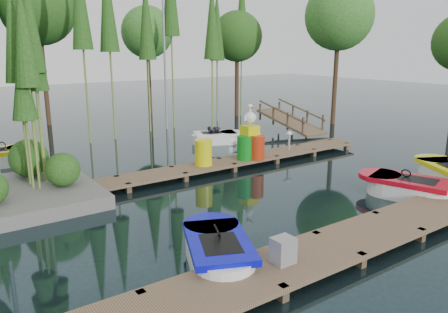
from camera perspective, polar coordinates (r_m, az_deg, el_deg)
ground_plane at (r=13.09m, az=-0.54°, el=-5.42°), size 90.00×90.00×0.00m
near_dock at (r=9.90m, az=14.62°, el=-11.13°), size 18.00×1.50×0.50m
far_dock at (r=15.54m, az=-2.71°, el=-1.38°), size 15.00×1.20×0.50m
tree_screen at (r=21.43m, az=-22.65°, el=17.75°), size 34.42×18.53×10.31m
lamp_rear at (r=23.85m, az=-7.79°, el=13.72°), size 0.30×0.30×7.25m
ramp at (r=23.40m, az=8.72°, el=4.64°), size 1.50×3.94×1.49m
boat_blue at (r=9.23m, az=-0.79°, el=-12.34°), size 2.21×3.00×0.92m
boat_red at (r=14.18m, az=22.89°, el=-3.85°), size 2.09×3.07×0.95m
boat_yellow_far at (r=18.61m, az=-27.22°, el=-0.11°), size 2.97×1.46×1.45m
boat_white_far at (r=20.39m, az=-1.06°, el=2.47°), size 2.69×1.92×1.16m
utility_cabinet at (r=8.70m, az=7.72°, el=-12.05°), size 0.43×0.36×0.52m
yellow_barrel at (r=15.41m, az=-2.70°, el=0.53°), size 0.61×0.61×0.92m
drum_cluster at (r=16.40m, az=3.56°, el=1.85°), size 1.19×1.09×2.05m
seagull_post at (r=17.87m, az=8.52°, el=2.50°), size 0.49×0.26×0.78m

